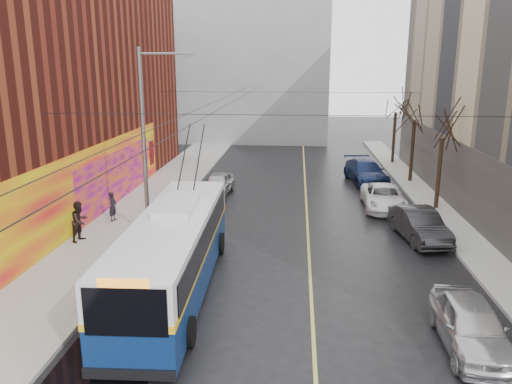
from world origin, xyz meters
TOP-DOWN VIEW (x-y plane):
  - ground at (0.00, 0.00)m, footprint 140.00×140.00m
  - sidewalk_left at (-8.00, 12.00)m, footprint 4.00×60.00m
  - sidewalk_right at (9.00, 12.00)m, footprint 2.00×60.00m
  - lane_line at (1.50, 14.00)m, footprint 0.12×50.00m
  - building_far at (-6.00, 44.99)m, footprint 20.50×12.10m
  - streetlight_pole at (-6.14, 10.00)m, footprint 2.65×0.60m
  - catenary_wires at (-2.54, 14.77)m, footprint 18.00×60.00m
  - tree_near at (9.00, 16.00)m, footprint 3.20×3.20m
  - tree_mid at (9.00, 23.00)m, footprint 3.20×3.20m
  - tree_far at (9.00, 30.00)m, footprint 3.20×3.20m
  - puddle at (-4.37, -0.68)m, footprint 2.83×2.70m
  - pigeons_flying at (-1.58, 10.31)m, footprint 4.05×1.90m
  - trolleybus at (-3.59, 4.27)m, footprint 3.03×11.82m
  - parked_car_a at (6.12, 1.13)m, footprint 1.82×4.38m
  - parked_car_b at (6.81, 10.71)m, footprint 2.32×4.79m
  - parked_car_c at (5.98, 16.00)m, footprint 2.43×5.05m
  - parked_car_d at (5.80, 22.68)m, footprint 3.06×5.80m
  - following_car at (-4.24, 18.58)m, footprint 1.99×4.21m
  - pedestrian_a at (-8.80, 12.00)m, footprint 0.43×0.61m
  - pedestrian_b at (-9.21, 8.84)m, footprint 0.96×1.10m

SIDE VIEW (x-z plane):
  - ground at x=0.00m, z-range 0.00..0.00m
  - lane_line at x=1.50m, z-range 0.00..0.01m
  - puddle at x=-4.37m, z-range 0.00..0.01m
  - sidewalk_left at x=-8.00m, z-range 0.00..0.15m
  - sidewalk_right at x=9.00m, z-range 0.00..0.15m
  - parked_car_c at x=5.98m, z-range 0.00..1.39m
  - following_car at x=-4.24m, z-range 0.00..1.39m
  - parked_car_a at x=6.12m, z-range 0.00..1.48m
  - parked_car_b at x=6.81m, z-range 0.00..1.51m
  - parked_car_d at x=5.80m, z-range 0.00..1.60m
  - pedestrian_a at x=-8.80m, z-range 0.15..1.72m
  - pedestrian_b at x=-9.21m, z-range 0.15..2.07m
  - trolleybus at x=-3.59m, z-range -1.23..4.33m
  - streetlight_pole at x=-6.14m, z-range 0.35..9.35m
  - tree_near at x=9.00m, z-range 1.78..8.18m
  - tree_far at x=9.00m, z-range 1.86..8.43m
  - tree_mid at x=9.00m, z-range 1.91..8.59m
  - catenary_wires at x=-2.54m, z-range 6.13..6.36m
  - pigeons_flying at x=-1.58m, z-range 5.91..7.92m
  - building_far at x=-6.00m, z-range 0.02..18.02m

